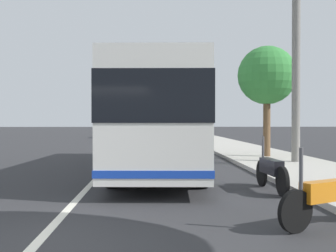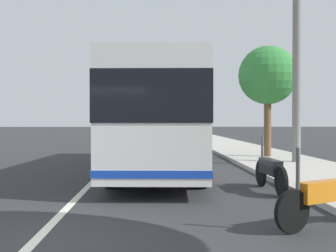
{
  "view_description": "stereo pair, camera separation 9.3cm",
  "coord_description": "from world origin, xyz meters",
  "px_view_note": "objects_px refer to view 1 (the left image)",
  "views": [
    {
      "loc": [
        -5.39,
        -1.54,
        1.68
      ],
      "look_at": [
        8.27,
        -2.18,
        1.51
      ],
      "focal_mm": 43.36,
      "sensor_mm": 36.0,
      "label": 1
    },
    {
      "loc": [
        -5.39,
        -1.63,
        1.68
      ],
      "look_at": [
        8.27,
        -2.18,
        1.51
      ],
      "focal_mm": 43.36,
      "sensor_mm": 36.0,
      "label": 2
    }
  ],
  "objects_px": {
    "motorcycle_angled": "(271,171)",
    "car_oncoming": "(152,131)",
    "motorcycle_mid_row": "(330,197)",
    "coach_bus": "(161,116)",
    "car_far_distant": "(158,129)",
    "roadside_tree_mid_block": "(267,76)",
    "utility_pole": "(296,83)",
    "car_ahead_same_lane": "(120,128)",
    "car_behind_bus": "(117,131)"
  },
  "relations": [
    {
      "from": "motorcycle_angled",
      "to": "car_oncoming",
      "type": "relative_size",
      "value": 0.5
    },
    {
      "from": "motorcycle_mid_row",
      "to": "motorcycle_angled",
      "type": "distance_m",
      "value": 3.28
    },
    {
      "from": "coach_bus",
      "to": "motorcycle_angled",
      "type": "xyz_separation_m",
      "value": [
        -4.28,
        -2.51,
        -1.36
      ]
    },
    {
      "from": "car_oncoming",
      "to": "car_far_distant",
      "type": "relative_size",
      "value": 1.02
    },
    {
      "from": "car_oncoming",
      "to": "roadside_tree_mid_block",
      "type": "bearing_deg",
      "value": -169.38
    },
    {
      "from": "car_far_distant",
      "to": "motorcycle_angled",
      "type": "bearing_deg",
      "value": 179.48
    },
    {
      "from": "car_oncoming",
      "to": "roadside_tree_mid_block",
      "type": "distance_m",
      "value": 23.08
    },
    {
      "from": "car_far_distant",
      "to": "utility_pole",
      "type": "bearing_deg",
      "value": -175.47
    },
    {
      "from": "motorcycle_angled",
      "to": "utility_pole",
      "type": "relative_size",
      "value": 0.34
    },
    {
      "from": "motorcycle_mid_row",
      "to": "car_ahead_same_lane",
      "type": "distance_m",
      "value": 49.11
    },
    {
      "from": "roadside_tree_mid_block",
      "to": "utility_pole",
      "type": "xyz_separation_m",
      "value": [
        -2.34,
        -0.43,
        -0.51
      ]
    },
    {
      "from": "coach_bus",
      "to": "car_far_distant",
      "type": "bearing_deg",
      "value": 2.3
    },
    {
      "from": "car_ahead_same_lane",
      "to": "car_far_distant",
      "type": "relative_size",
      "value": 0.99
    },
    {
      "from": "utility_pole",
      "to": "motorcycle_angled",
      "type": "bearing_deg",
      "value": 154.54
    },
    {
      "from": "motorcycle_angled",
      "to": "car_far_distant",
      "type": "bearing_deg",
      "value": 0.5
    },
    {
      "from": "coach_bus",
      "to": "roadside_tree_mid_block",
      "type": "distance_m",
      "value": 6.2
    },
    {
      "from": "coach_bus",
      "to": "car_behind_bus",
      "type": "relative_size",
      "value": 2.54
    },
    {
      "from": "coach_bus",
      "to": "car_ahead_same_lane",
      "type": "distance_m",
      "value": 41.32
    },
    {
      "from": "coach_bus",
      "to": "roadside_tree_mid_block",
      "type": "bearing_deg",
      "value": -49.39
    },
    {
      "from": "motorcycle_mid_row",
      "to": "utility_pole",
      "type": "distance_m",
      "value": 9.6
    },
    {
      "from": "car_ahead_same_lane",
      "to": "motorcycle_angled",
      "type": "bearing_deg",
      "value": 12.15
    },
    {
      "from": "car_far_distant",
      "to": "roadside_tree_mid_block",
      "type": "bearing_deg",
      "value": -175.65
    },
    {
      "from": "coach_bus",
      "to": "motorcycle_mid_row",
      "type": "xyz_separation_m",
      "value": [
        -7.57,
        -2.45,
        -1.37
      ]
    },
    {
      "from": "motorcycle_mid_row",
      "to": "roadside_tree_mid_block",
      "type": "height_order",
      "value": "roadside_tree_mid_block"
    },
    {
      "from": "motorcycle_angled",
      "to": "roadside_tree_mid_block",
      "type": "bearing_deg",
      "value": -18.03
    },
    {
      "from": "motorcycle_angled",
      "to": "car_behind_bus",
      "type": "relative_size",
      "value": 0.46
    },
    {
      "from": "motorcycle_mid_row",
      "to": "car_ahead_same_lane",
      "type": "relative_size",
      "value": 0.48
    },
    {
      "from": "roadside_tree_mid_block",
      "to": "car_behind_bus",
      "type": "bearing_deg",
      "value": 20.11
    },
    {
      "from": "car_ahead_same_lane",
      "to": "car_behind_bus",
      "type": "xyz_separation_m",
      "value": [
        -14.69,
        -0.77,
        -0.02
      ]
    },
    {
      "from": "motorcycle_mid_row",
      "to": "car_ahead_same_lane",
      "type": "height_order",
      "value": "car_ahead_same_lane"
    },
    {
      "from": "motorcycle_mid_row",
      "to": "car_ahead_same_lane",
      "type": "bearing_deg",
      "value": -108.56
    },
    {
      "from": "motorcycle_mid_row",
      "to": "motorcycle_angled",
      "type": "relative_size",
      "value": 0.94
    },
    {
      "from": "car_oncoming",
      "to": "utility_pole",
      "type": "xyz_separation_m",
      "value": [
        -24.72,
        -5.25,
        2.44
      ]
    },
    {
      "from": "car_ahead_same_lane",
      "to": "car_behind_bus",
      "type": "height_order",
      "value": "car_ahead_same_lane"
    },
    {
      "from": "car_far_distant",
      "to": "car_behind_bus",
      "type": "height_order",
      "value": "car_far_distant"
    },
    {
      "from": "car_ahead_same_lane",
      "to": "coach_bus",
      "type": "bearing_deg",
      "value": 9.61
    },
    {
      "from": "car_oncoming",
      "to": "car_behind_bus",
      "type": "distance_m",
      "value": 3.55
    },
    {
      "from": "car_oncoming",
      "to": "utility_pole",
      "type": "relative_size",
      "value": 0.68
    },
    {
      "from": "car_far_distant",
      "to": "utility_pole",
      "type": "height_order",
      "value": "utility_pole"
    },
    {
      "from": "car_oncoming",
      "to": "coach_bus",
      "type": "bearing_deg",
      "value": 178.69
    },
    {
      "from": "motorcycle_mid_row",
      "to": "motorcycle_angled",
      "type": "bearing_deg",
      "value": -117.63
    },
    {
      "from": "car_behind_bus",
      "to": "roadside_tree_mid_block",
      "type": "distance_m",
      "value": 24.44
    },
    {
      "from": "car_behind_bus",
      "to": "roadside_tree_mid_block",
      "type": "relative_size",
      "value": 0.93
    },
    {
      "from": "utility_pole",
      "to": "car_oncoming",
      "type": "bearing_deg",
      "value": 11.98
    },
    {
      "from": "motorcycle_angled",
      "to": "car_behind_bus",
      "type": "height_order",
      "value": "car_behind_bus"
    },
    {
      "from": "car_ahead_same_lane",
      "to": "utility_pole",
      "type": "height_order",
      "value": "utility_pole"
    },
    {
      "from": "motorcycle_mid_row",
      "to": "utility_pole",
      "type": "bearing_deg",
      "value": -133.57
    },
    {
      "from": "roadside_tree_mid_block",
      "to": "utility_pole",
      "type": "distance_m",
      "value": 2.43
    },
    {
      "from": "car_oncoming",
      "to": "motorcycle_mid_row",
      "type": "bearing_deg",
      "value": -177.19
    },
    {
      "from": "car_ahead_same_lane",
      "to": "car_oncoming",
      "type": "bearing_deg",
      "value": 19.39
    }
  ]
}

